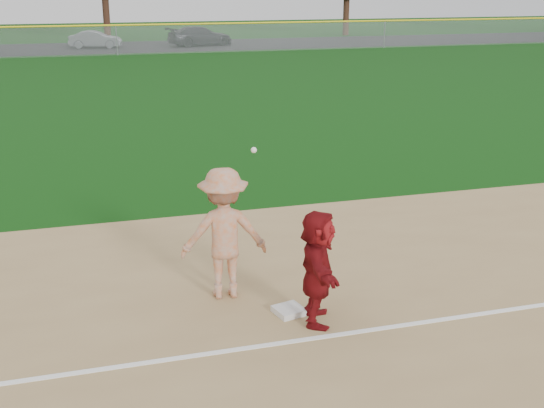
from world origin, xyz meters
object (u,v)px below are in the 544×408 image
object	(u,v)px
car_right	(200,36)
first_base	(289,311)
base_runner	(318,267)
car_mid	(95,39)

from	to	relation	value
car_right	first_base	bearing A→B (deg)	158.00
base_runner	car_mid	world-z (taller)	base_runner
car_right	base_runner	bearing A→B (deg)	158.46
base_runner	car_right	distance (m)	46.08
first_base	car_mid	world-z (taller)	car_mid
first_base	car_right	size ratio (longest dim) A/B	0.08
base_runner	car_right	size ratio (longest dim) A/B	0.34
first_base	base_runner	bearing A→B (deg)	-47.16
first_base	base_runner	distance (m)	0.95
car_mid	car_right	world-z (taller)	car_right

